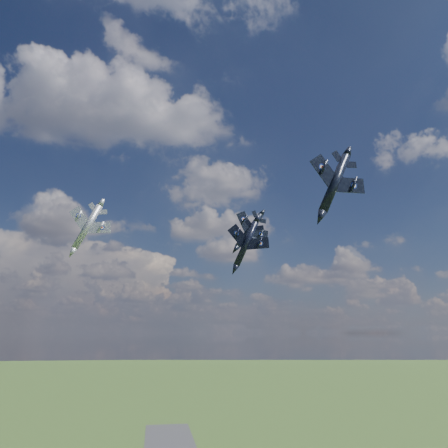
{
  "coord_description": "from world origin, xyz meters",
  "views": [
    {
      "loc": [
        -11.35,
        -68.92,
        59.49
      ],
      "look_at": [
        2.27,
        17.66,
        81.47
      ],
      "focal_mm": 35.0,
      "sensor_mm": 36.0,
      "label": 1
    }
  ],
  "objects": [
    {
      "name": "jet_lead_navy",
      "position": [
        7.35,
        19.72,
        77.92
      ],
      "size": [
        13.67,
        16.2,
        6.78
      ],
      "primitive_type": null,
      "rotation": [
        0.0,
        0.43,
        -0.27
      ],
      "color": "black"
    },
    {
      "name": "jet_left_silver",
      "position": [
        -25.73,
        22.23,
        80.93
      ],
      "size": [
        11.4,
        14.79,
        7.0
      ],
      "primitive_type": null,
      "rotation": [
        0.0,
        0.45,
        -0.08
      ],
      "color": "gray"
    },
    {
      "name": "jet_right_navy",
      "position": [
        15.65,
        -8.19,
        82.13
      ],
      "size": [
        12.15,
        15.66,
        7.37
      ],
      "primitive_type": null,
      "rotation": [
        0.0,
        0.46,
        0.09
      ],
      "color": "black"
    },
    {
      "name": "jet_high_navy",
      "position": [
        11.82,
        36.9,
        84.9
      ],
      "size": [
        12.92,
        16.59,
        8.92
      ],
      "primitive_type": null,
      "rotation": [
        0.0,
        0.64,
        0.17
      ],
      "color": "black"
    }
  ]
}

